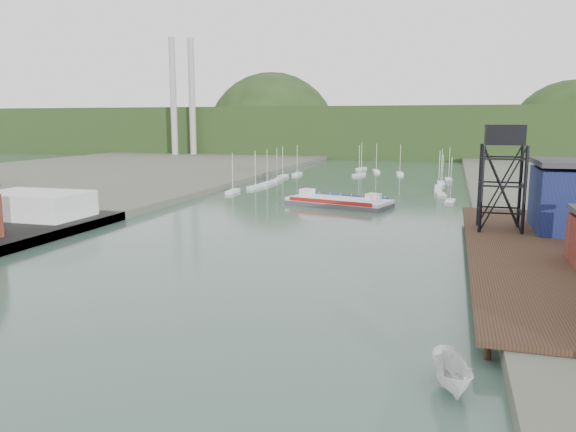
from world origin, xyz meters
The scene contains 9 objects.
ground centered at (0.00, 0.00, 0.00)m, with size 600.00×600.00×0.00m, color #304C44.
east_pier centered at (37.00, 45.00, 1.90)m, with size 14.00×70.00×2.45m.
white_shed centered at (-44.00, 50.00, 3.85)m, with size 18.00×12.00×4.50m, color silver.
lift_tower centered at (35.00, 58.00, 15.65)m, with size 6.50×6.50×16.00m.
marina_sailboats centered at (0.08, 138.46, 0.35)m, with size 57.71×92.65×0.90m.
smokestacks centered at (-106.00, 232.50, 30.00)m, with size 11.20×8.20×60.00m.
distant_hills centered at (-3.98, 301.35, 10.38)m, with size 500.00×120.00×80.00m.
chain_ferry centered at (3.77, 89.19, 0.94)m, with size 24.46×15.05×3.29m.
motorboat centered at (28.30, 5.65, 1.21)m, with size 2.36×6.29×2.43m, color silver.
Camera 1 is at (27.61, -32.78, 18.66)m, focal length 35.00 mm.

